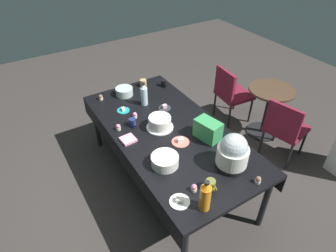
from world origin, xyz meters
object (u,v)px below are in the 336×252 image
at_px(round_cafe_table, 269,103).
at_px(cupcake_berry, 101,97).
at_px(frosted_layer_cake, 160,123).
at_px(maroon_chair_right, 285,127).
at_px(dessert_plate_coral, 181,141).
at_px(glass_salad_bowl, 124,91).
at_px(coffee_mug_tan, 143,83).
at_px(soda_bottle_orange_juice, 205,196).
at_px(dessert_plate_teal, 123,110).
at_px(potluck_table, 168,134).
at_px(dessert_plate_white, 180,201).
at_px(cupcake_vanilla, 135,115).
at_px(soda_bottle_water, 144,95).
at_px(soda_carton, 208,130).
at_px(ceramic_snack_bowl, 165,161).
at_px(coffee_mug_navy, 133,122).
at_px(cupcake_cocoa, 118,127).
at_px(coffee_mug_black, 164,83).
at_px(cupcake_lemon, 258,180).
at_px(dessert_plate_charcoal, 165,107).
at_px(maroon_chair_left, 231,92).
at_px(cupcake_rose, 194,188).
at_px(slow_cooker, 233,153).

bearing_deg(round_cafe_table, cupcake_berry, -113.72).
bearing_deg(frosted_layer_cake, maroon_chair_right, 71.33).
bearing_deg(dessert_plate_coral, frosted_layer_cake, -169.34).
height_order(glass_salad_bowl, coffee_mug_tan, glass_salad_bowl).
bearing_deg(coffee_mug_tan, soda_bottle_orange_juice, -14.23).
distance_m(dessert_plate_teal, soda_bottle_orange_juice, 1.56).
distance_m(potluck_table, coffee_mug_tan, 0.98).
height_order(potluck_table, cupcake_berry, cupcake_berry).
bearing_deg(dessert_plate_teal, coffee_mug_tan, 129.59).
xyz_separation_m(dessert_plate_white, cupcake_vanilla, (-1.22, 0.21, 0.02)).
xyz_separation_m(soda_bottle_water, soda_carton, (0.88, 0.25, -0.03)).
bearing_deg(round_cafe_table, ceramic_snack_bowl, -76.29).
bearing_deg(soda_carton, coffee_mug_navy, -148.00).
relative_size(glass_salad_bowl, maroon_chair_right, 0.25).
bearing_deg(cupcake_cocoa, maroon_chair_right, 69.46).
height_order(frosted_layer_cake, maroon_chair_right, frosted_layer_cake).
relative_size(potluck_table, coffee_mug_black, 19.75).
relative_size(ceramic_snack_bowl, cupcake_lemon, 3.73).
bearing_deg(dessert_plate_charcoal, maroon_chair_right, 57.54).
xyz_separation_m(ceramic_snack_bowl, soda_bottle_orange_juice, (0.56, 0.02, 0.09)).
bearing_deg(soda_bottle_water, dessert_plate_coral, -1.23).
relative_size(potluck_table, frosted_layer_cake, 7.67).
xyz_separation_m(frosted_layer_cake, cupcake_berry, (-0.86, -0.33, -0.03)).
bearing_deg(maroon_chair_right, dessert_plate_coral, -97.36).
xyz_separation_m(cupcake_cocoa, maroon_chair_left, (-0.28, 1.85, -0.29)).
height_order(cupcake_berry, soda_bottle_orange_juice, soda_bottle_orange_juice).
bearing_deg(dessert_plate_charcoal, coffee_mug_tan, 176.63).
height_order(dessert_plate_charcoal, maroon_chair_left, maroon_chair_left).
relative_size(coffee_mug_navy, round_cafe_table, 0.16).
height_order(frosted_layer_cake, soda_carton, soda_carton).
bearing_deg(soda_bottle_orange_juice, frosted_layer_cake, 168.11).
bearing_deg(cupcake_lemon, cupcake_cocoa, -151.28).
xyz_separation_m(frosted_layer_cake, coffee_mug_navy, (-0.18, -0.23, -0.02)).
bearing_deg(cupcake_rose, cupcake_berry, -175.58).
bearing_deg(cupcake_lemon, ceramic_snack_bowl, -136.87).
bearing_deg(frosted_layer_cake, cupcake_lemon, 16.35).
bearing_deg(cupcake_rose, ceramic_snack_bowl, -172.97).
bearing_deg(dessert_plate_coral, cupcake_vanilla, -161.88).
distance_m(glass_salad_bowl, cupcake_rose, 1.69).
distance_m(potluck_table, slow_cooker, 0.80).
distance_m(dessert_plate_teal, round_cafe_table, 1.97).
bearing_deg(coffee_mug_navy, dessert_plate_white, -6.56).
xyz_separation_m(frosted_layer_cake, soda_bottle_water, (-0.49, 0.08, 0.07)).
bearing_deg(soda_bottle_orange_juice, maroon_chair_left, 132.45).
xyz_separation_m(dessert_plate_charcoal, cupcake_cocoa, (0.09, -0.62, 0.02)).
bearing_deg(potluck_table, cupcake_lemon, 14.72).
relative_size(frosted_layer_cake, round_cafe_table, 0.40).
xyz_separation_m(cupcake_vanilla, coffee_mug_tan, (-0.57, 0.41, 0.01)).
xyz_separation_m(cupcake_vanilla, coffee_mug_black, (-0.43, 0.64, 0.01)).
bearing_deg(coffee_mug_navy, ceramic_snack_bowl, -0.78).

